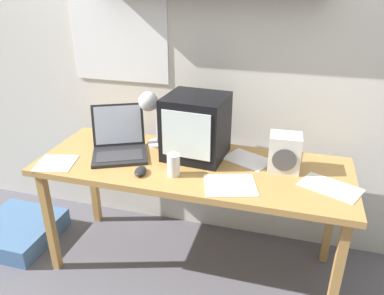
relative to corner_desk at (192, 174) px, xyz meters
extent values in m
plane|color=#595760|center=(0.00, 0.00, -0.65)|extent=(12.00, 12.00, 0.00)
cube|color=silver|center=(0.00, 0.45, 0.65)|extent=(5.60, 0.06, 2.60)
cube|color=white|center=(-0.59, 0.42, 0.65)|extent=(0.64, 0.01, 0.54)
cube|color=#B68445|center=(0.00, 0.00, 0.04)|extent=(1.73, 0.64, 0.03)
cube|color=#B68445|center=(-0.80, -0.26, -0.31)|extent=(0.04, 0.05, 0.68)
cube|color=#B68445|center=(0.80, -0.26, -0.31)|extent=(0.04, 0.05, 0.68)
cube|color=#B68445|center=(-0.80, 0.26, -0.31)|extent=(0.04, 0.05, 0.68)
cube|color=#B68445|center=(0.80, 0.26, -0.31)|extent=(0.04, 0.05, 0.68)
cube|color=black|center=(-0.01, 0.11, 0.24)|extent=(0.35, 0.33, 0.36)
cube|color=silver|center=(-0.02, -0.05, 0.25)|extent=(0.27, 0.03, 0.26)
cube|color=#232326|center=(-0.42, -0.03, 0.07)|extent=(0.38, 0.36, 0.02)
cube|color=#38383A|center=(-0.42, -0.05, 0.08)|extent=(0.29, 0.24, 0.00)
cube|color=#232326|center=(-0.49, 0.12, 0.20)|extent=(0.31, 0.21, 0.24)
cube|color=silver|center=(-0.49, 0.12, 0.20)|extent=(0.28, 0.19, 0.22)
cylinder|color=silver|center=(-0.27, 0.20, 0.07)|extent=(0.13, 0.13, 0.01)
cylinder|color=silver|center=(-0.27, 0.20, 0.22)|extent=(0.02, 0.02, 0.28)
sphere|color=silver|center=(-0.30, 0.13, 0.35)|extent=(0.11, 0.11, 0.11)
cylinder|color=white|center=(-0.06, -0.15, 0.12)|extent=(0.07, 0.07, 0.12)
cylinder|color=orange|center=(-0.06, -0.15, 0.10)|extent=(0.06, 0.06, 0.09)
cube|color=silver|center=(0.49, 0.07, 0.16)|extent=(0.17, 0.14, 0.20)
cylinder|color=#4C4C51|center=(0.49, 0.00, 0.15)|extent=(0.12, 0.01, 0.12)
ellipsoid|color=#232326|center=(-0.23, -0.18, 0.08)|extent=(0.08, 0.11, 0.03)
cube|color=white|center=(0.29, 0.13, 0.06)|extent=(0.30, 0.27, 0.00)
cube|color=white|center=(0.73, -0.06, 0.06)|extent=(0.33, 0.27, 0.00)
cube|color=white|center=(-0.73, -0.20, 0.06)|extent=(0.24, 0.25, 0.00)
cube|color=white|center=(0.25, -0.17, 0.06)|extent=(0.31, 0.28, 0.00)
cube|color=#486E9C|center=(-1.22, -0.09, -0.59)|extent=(0.50, 0.50, 0.13)
camera|label=1|loc=(0.50, -1.77, 1.02)|focal=35.00mm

